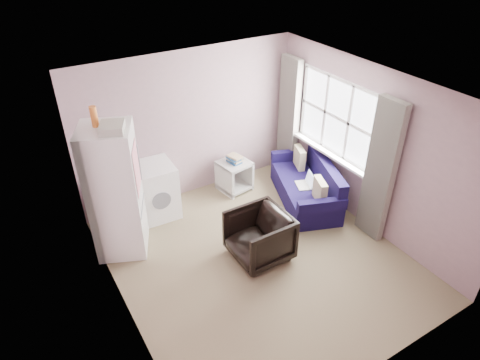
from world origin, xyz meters
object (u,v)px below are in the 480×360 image
at_px(side_table, 234,174).
at_px(fridge, 115,192).
at_px(sofa, 308,186).
at_px(armchair, 259,235).
at_px(washing_machine, 155,190).

bearing_deg(side_table, fridge, -167.25).
relative_size(side_table, sofa, 0.36).
relative_size(fridge, sofa, 1.18).
xyz_separation_m(fridge, side_table, (2.18, 0.49, -0.67)).
height_order(armchair, fridge, fridge).
bearing_deg(fridge, sofa, 15.34).
bearing_deg(armchair, fridge, -127.16).
distance_m(armchair, washing_machine, 1.92).
bearing_deg(fridge, armchair, -13.28).
height_order(fridge, side_table, fridge).
distance_m(fridge, sofa, 3.18).
distance_m(fridge, side_table, 2.33).
height_order(fridge, sofa, fridge).
height_order(armchair, sofa, armchair).
bearing_deg(washing_machine, fridge, -141.41).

